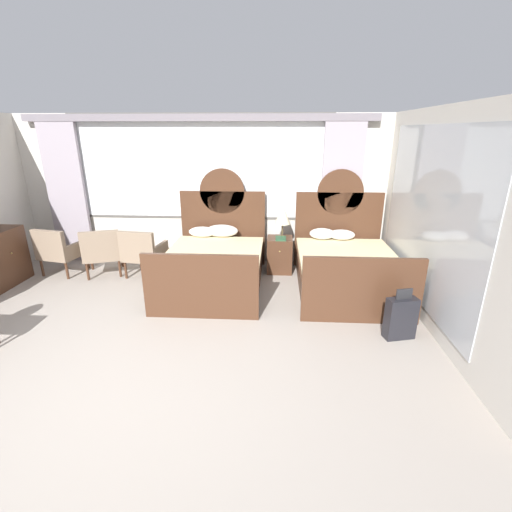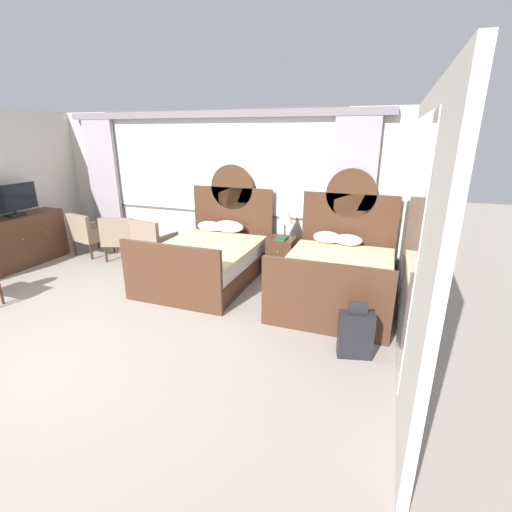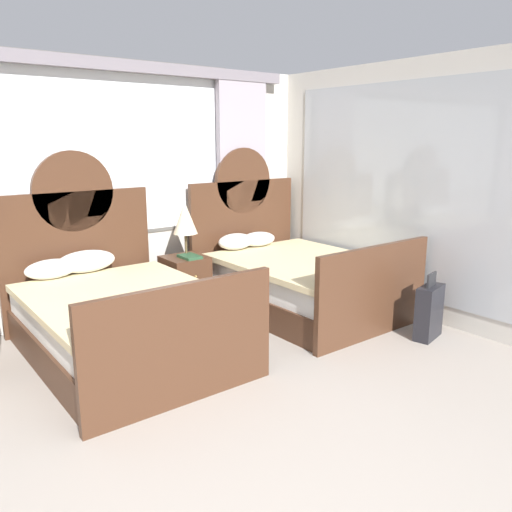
{
  "view_description": "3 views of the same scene",
  "coord_description": "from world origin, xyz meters",
  "views": [
    {
      "loc": [
        1.39,
        -2.79,
        2.4
      ],
      "look_at": [
        1.11,
        1.87,
        0.77
      ],
      "focal_mm": 25.17,
      "sensor_mm": 36.0,
      "label": 1
    },
    {
      "loc": [
        3.09,
        -2.44,
        2.31
      ],
      "look_at": [
        1.53,
        1.79,
        0.79
      ],
      "focal_mm": 25.59,
      "sensor_mm": 36.0,
      "label": 2
    },
    {
      "loc": [
        -1.28,
        -1.54,
        1.91
      ],
      "look_at": [
        1.21,
        1.68,
        0.96
      ],
      "focal_mm": 35.93,
      "sensor_mm": 36.0,
      "label": 3
    }
  ],
  "objects": [
    {
      "name": "nightstand_between_beds",
      "position": [
        1.45,
        3.28,
        0.31
      ],
      "size": [
        0.44,
        0.47,
        0.63
      ],
      "color": "#472B1C",
      "rests_on": "ground_plane"
    },
    {
      "name": "armchair_by_window_right",
      "position": [
        -2.39,
        2.92,
        0.45
      ],
      "size": [
        0.73,
        0.73,
        0.84
      ],
      "color": "#84705B",
      "rests_on": "ground_plane"
    },
    {
      "name": "dresser_minibar",
      "position": [
        -3.1,
        1.89,
        0.46
      ],
      "size": [
        0.5,
        1.87,
        0.92
      ],
      "color": "#472B1C",
      "rests_on": "ground_plane"
    },
    {
      "name": "book_on_nightstand",
      "position": [
        1.46,
        3.19,
        0.64
      ],
      "size": [
        0.18,
        0.26,
        0.03
      ],
      "color": "#285133",
      "rests_on": "nightstand_between_beds"
    },
    {
      "name": "suitcase_on_floor",
      "position": [
        2.91,
        1.15,
        0.27
      ],
      "size": [
        0.39,
        0.24,
        0.65
      ],
      "color": "black",
      "rests_on": "ground_plane"
    },
    {
      "name": "wall_back_window",
      "position": [
        0.0,
        3.76,
        1.46
      ],
      "size": [
        6.68,
        0.22,
        2.71
      ],
      "color": "beige",
      "rests_on": "ground_plane"
    },
    {
      "name": "bed_near_mirror",
      "position": [
        2.49,
        2.61,
        0.36
      ],
      "size": [
        1.54,
        2.18,
        1.78
      ],
      "color": "#472B1C",
      "rests_on": "ground_plane"
    },
    {
      "name": "ground_plane",
      "position": [
        0.0,
        0.0,
        0.0
      ],
      "size": [
        24.0,
        24.0,
        0.0
      ],
      "primitive_type": "plane",
      "color": "#9E9389"
    },
    {
      "name": "armchair_by_window_left",
      "position": [
        -0.9,
        2.92,
        0.45
      ],
      "size": [
        0.69,
        0.69,
        0.84
      ],
      "color": "#84705B",
      "rests_on": "ground_plane"
    },
    {
      "name": "bed_near_window",
      "position": [
        0.4,
        2.61,
        0.36
      ],
      "size": [
        1.54,
        2.18,
        1.78
      ],
      "color": "#472B1C",
      "rests_on": "ground_plane"
    },
    {
      "name": "table_lamp_on_nightstand",
      "position": [
        1.49,
        3.31,
        1.04
      ],
      "size": [
        0.27,
        0.27,
        0.6
      ],
      "color": "brown",
      "rests_on": "nightstand_between_beds"
    },
    {
      "name": "wall_right_mirror",
      "position": [
        3.37,
        1.61,
        1.35
      ],
      "size": [
        0.08,
        4.36,
        2.7
      ],
      "color": "beige",
      "rests_on": "ground_plane"
    },
    {
      "name": "armchair_by_window_centre",
      "position": [
        -1.61,
        2.93,
        0.45
      ],
      "size": [
        0.79,
        0.79,
        0.84
      ],
      "color": "#84705B",
      "rests_on": "ground_plane"
    },
    {
      "name": "tv_flatscreen",
      "position": [
        -3.08,
        2.02,
        1.2
      ],
      "size": [
        0.2,
        0.93,
        0.55
      ],
      "color": "black",
      "rests_on": "dresser_minibar"
    }
  ]
}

